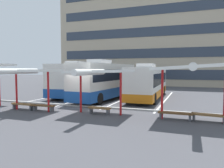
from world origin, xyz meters
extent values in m
plane|color=#47474C|center=(0.00, 0.00, 0.00)|extent=(160.00, 160.00, 0.00)
cube|color=tan|center=(0.00, 31.23, 9.22)|extent=(33.72, 15.27, 18.43)
cube|color=#2D3847|center=(0.00, 23.57, 2.03)|extent=(31.03, 0.08, 1.62)
cube|color=#2D3847|center=(0.00, 23.57, 5.71)|extent=(31.03, 0.08, 1.62)
cube|color=#2D3847|center=(0.00, 23.57, 9.40)|extent=(31.03, 0.08, 1.62)
cube|color=#2D3847|center=(0.00, 23.57, 13.09)|extent=(31.03, 0.08, 1.62)
cube|color=silver|center=(-3.91, 8.03, 1.85)|extent=(3.35, 11.87, 3.16)
cube|color=#194C9E|center=(-3.91, 8.03, 0.70)|extent=(3.39, 11.91, 0.85)
cube|color=black|center=(-3.91, 8.03, 2.41)|extent=(3.30, 10.94, 0.94)
cube|color=black|center=(-4.36, 13.84, 2.23)|extent=(2.16, 0.25, 1.90)
cube|color=silver|center=(-3.79, 6.57, 3.61)|extent=(1.64, 2.31, 0.36)
cylinder|color=black|center=(-5.36, 12.19, 0.50)|extent=(0.38, 1.02, 1.00)
cylinder|color=black|center=(-3.11, 12.36, 0.50)|extent=(0.38, 1.02, 1.00)
cylinder|color=black|center=(-4.70, 3.70, 0.50)|extent=(0.38, 1.02, 1.00)
cylinder|color=black|center=(-2.46, 3.87, 0.50)|extent=(0.38, 1.02, 1.00)
cube|color=silver|center=(0.17, 5.45, 1.87)|extent=(3.23, 10.24, 3.18)
cube|color=#194C9E|center=(0.17, 5.45, 0.73)|extent=(3.28, 10.28, 0.91)
cube|color=black|center=(0.17, 5.45, 2.40)|extent=(3.20, 9.44, 1.01)
cube|color=black|center=(0.57, 10.44, 2.25)|extent=(2.13, 0.25, 1.91)
cube|color=silver|center=(0.07, 4.19, 3.64)|extent=(1.63, 2.31, 0.36)
cylinder|color=black|center=(-0.66, 8.96, 0.50)|extent=(0.38, 1.02, 1.00)
cylinder|color=black|center=(1.55, 8.78, 0.50)|extent=(0.38, 1.02, 1.00)
cylinder|color=black|center=(-1.22, 2.11, 0.50)|extent=(0.38, 1.02, 1.00)
cylinder|color=black|center=(1.00, 1.93, 0.50)|extent=(0.38, 1.02, 1.00)
cube|color=silver|center=(4.05, 7.35, 1.69)|extent=(2.64, 10.77, 2.82)
cube|color=orange|center=(4.05, 7.35, 0.62)|extent=(2.68, 10.81, 0.70)
cube|color=black|center=(4.05, 7.35, 2.00)|extent=(2.65, 9.92, 1.09)
cube|color=black|center=(3.94, 12.68, 2.02)|extent=(2.13, 0.12, 1.69)
cube|color=silver|center=(4.08, 6.01, 3.28)|extent=(1.49, 2.23, 0.36)
cylinder|color=black|center=(2.86, 11.09, 0.50)|extent=(0.32, 1.01, 1.00)
cylinder|color=black|center=(5.08, 11.14, 0.50)|extent=(0.32, 1.01, 1.00)
cylinder|color=black|center=(3.02, 3.57, 0.50)|extent=(0.32, 1.01, 1.00)
cylinder|color=black|center=(5.23, 3.61, 0.50)|extent=(0.32, 1.01, 1.00)
cube|color=white|center=(-5.83, 6.94, 0.00)|extent=(0.16, 14.00, 0.01)
cube|color=white|center=(-1.94, 6.94, 0.00)|extent=(0.16, 14.00, 0.01)
cube|color=white|center=(1.94, 6.94, 0.00)|extent=(0.16, 14.00, 0.01)
cube|color=white|center=(5.83, 6.94, 0.00)|extent=(0.16, 14.00, 0.01)
cylinder|color=red|center=(-3.86, -1.98, 1.38)|extent=(0.14, 0.14, 2.76)
cylinder|color=red|center=(-1.08, -1.98, 1.38)|extent=(0.14, 0.14, 2.76)
cube|color=white|center=(-2.47, -1.98, 2.84)|extent=(3.78, 2.99, 0.19)
cylinder|color=white|center=(-2.47, -3.32, 2.81)|extent=(0.36, 3.78, 0.36)
cube|color=brown|center=(-3.37, -1.90, 0.40)|extent=(1.93, 0.51, 0.10)
cube|color=#4C4C51|center=(-4.18, -1.86, 0.17)|extent=(0.14, 0.34, 0.35)
cube|color=#4C4C51|center=(-2.57, -1.94, 0.17)|extent=(0.14, 0.34, 0.35)
cube|color=brown|center=(-1.57, -1.90, 0.40)|extent=(1.70, 0.51, 0.10)
cube|color=#4C4C51|center=(-2.26, -1.94, 0.17)|extent=(0.14, 0.34, 0.35)
cube|color=#4C4C51|center=(-0.88, -1.87, 0.17)|extent=(0.14, 0.34, 0.35)
cylinder|color=red|center=(1.07, -1.33, 1.36)|extent=(0.14, 0.14, 2.72)
cylinder|color=red|center=(3.93, -1.33, 1.36)|extent=(0.14, 0.14, 2.72)
cube|color=white|center=(2.50, -1.33, 2.80)|extent=(3.86, 3.13, 0.23)
cylinder|color=white|center=(2.50, -2.74, 2.77)|extent=(0.36, 3.86, 0.36)
cube|color=brown|center=(2.50, -1.43, 0.40)|extent=(1.54, 0.48, 0.10)
cube|color=#4C4C51|center=(1.89, -1.40, 0.17)|extent=(0.13, 0.34, 0.35)
cube|color=#4C4C51|center=(3.12, -1.45, 0.17)|extent=(0.13, 0.34, 0.35)
cylinder|color=red|center=(6.53, -1.41, 1.50)|extent=(0.14, 0.14, 2.99)
cube|color=white|center=(8.18, -1.41, 3.07)|extent=(4.31, 3.15, 0.41)
cylinder|color=white|center=(8.18, -2.84, 3.04)|extent=(0.36, 4.31, 0.36)
cube|color=brown|center=(7.28, -1.41, 0.40)|extent=(1.95, 0.47, 0.10)
cube|color=#4C4C51|center=(6.46, -1.39, 0.17)|extent=(0.13, 0.34, 0.35)
cube|color=#4C4C51|center=(8.10, -1.43, 0.17)|extent=(0.13, 0.34, 0.35)
cube|color=brown|center=(9.08, -1.30, 0.40)|extent=(1.88, 0.63, 0.10)
cube|color=#4C4C51|center=(8.31, -1.21, 0.17)|extent=(0.16, 0.35, 0.35)
cube|color=#4C4C51|center=(9.85, -1.38, 0.17)|extent=(0.16, 0.35, 0.35)
cube|color=#ADADA8|center=(0.00, 0.65, 0.06)|extent=(44.00, 0.24, 0.12)
camera|label=1|loc=(8.16, -14.37, 2.94)|focal=34.84mm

